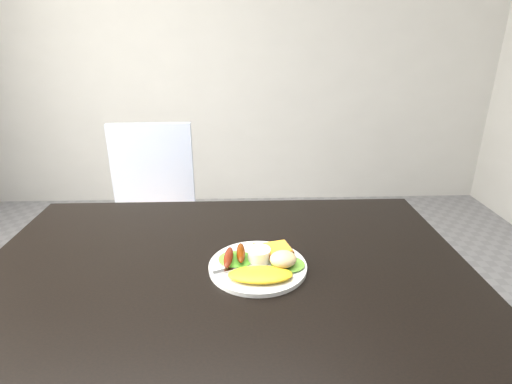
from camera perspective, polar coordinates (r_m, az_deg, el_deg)
name	(u,v)px	position (r m, az deg, el deg)	size (l,w,h in m)	color
room_back_panel	(235,23)	(3.10, -3.08, 22.93)	(4.00, 0.04, 2.70)	silver
dining_table	(226,271)	(1.01, -4.26, -11.19)	(1.20, 0.80, 0.04)	black
dining_chair	(150,230)	(1.88, -14.93, -5.27)	(0.38, 0.38, 0.05)	tan
person	(276,201)	(1.61, 2.89, -1.27)	(0.47, 0.31, 1.31)	navy
plate	(258,266)	(0.98, 0.25, -10.59)	(0.24, 0.24, 0.01)	white
lettuce_left	(236,259)	(0.99, -2.89, -9.52)	(0.09, 0.08, 0.01)	#5AA320
lettuce_right	(288,264)	(0.97, 4.58, -10.27)	(0.08, 0.07, 0.01)	#46851C
omelette	(260,275)	(0.92, 0.62, -11.73)	(0.15, 0.07, 0.02)	yellow
sausage_a	(228,257)	(0.97, -3.96, -9.28)	(0.02, 0.09, 0.02)	#630E0D
sausage_b	(241,253)	(0.98, -2.19, -8.67)	(0.02, 0.09, 0.02)	#5F2D05
ramekin	(259,255)	(0.98, 0.45, -8.98)	(0.06, 0.06, 0.03)	white
toast_a	(268,252)	(1.01, 1.71, -8.52)	(0.07, 0.07, 0.01)	brown
toast_b	(277,249)	(1.00, 3.07, -8.18)	(0.06, 0.06, 0.01)	brown
potato_salad	(283,259)	(0.95, 3.90, -9.54)	(0.06, 0.06, 0.03)	beige
fork	(246,266)	(0.97, -1.50, -10.48)	(0.16, 0.01, 0.00)	#ADAFB7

